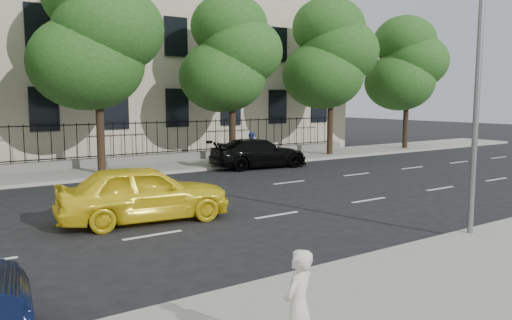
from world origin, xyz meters
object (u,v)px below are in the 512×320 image
at_px(yellow_taxi, 144,193).
at_px(woman_near, 298,307).
at_px(street_light, 461,33).
at_px(black_sedan, 259,153).

bearing_deg(yellow_taxi, woman_near, 178.31).
xyz_separation_m(street_light, black_sedan, (3.06, 13.27, -4.40)).
distance_m(yellow_taxi, woman_near, 8.91).
height_order(street_light, woman_near, street_light).
bearing_deg(street_light, woman_near, -158.57).
bearing_deg(street_light, black_sedan, 77.03).
height_order(black_sedan, woman_near, woman_near).
relative_size(street_light, woman_near, 5.37).
xyz_separation_m(street_light, yellow_taxi, (-6.10, 5.83, -4.32)).
bearing_deg(street_light, yellow_taxi, 136.26).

